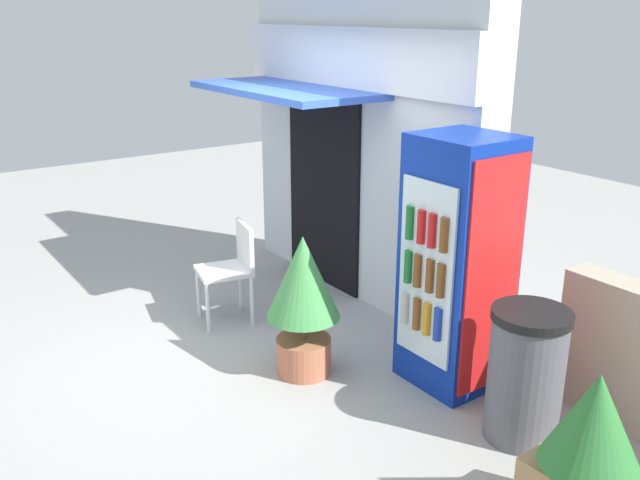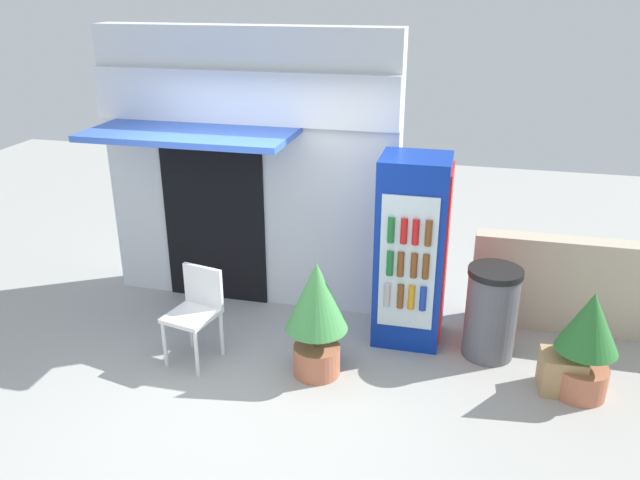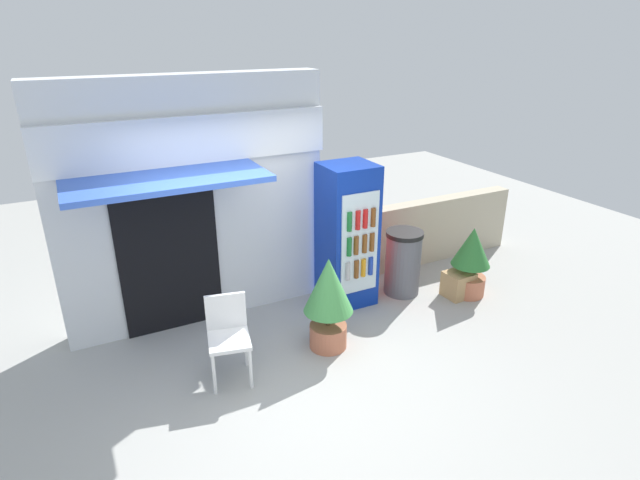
# 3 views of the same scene
# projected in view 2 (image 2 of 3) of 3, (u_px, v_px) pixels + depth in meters

# --- Properties ---
(ground) EXTENTS (16.00, 16.00, 0.00)m
(ground) POSITION_uv_depth(u_px,v_px,m) (236.00, 385.00, 5.66)
(ground) COLOR #A3A39E
(storefront_building) EXTENTS (3.18, 1.25, 2.95)m
(storefront_building) POSITION_uv_depth(u_px,v_px,m) (248.00, 167.00, 6.74)
(storefront_building) COLOR silver
(storefront_building) RESTS_ON ground
(drink_cooler) EXTENTS (0.66, 0.66, 1.87)m
(drink_cooler) POSITION_uv_depth(u_px,v_px,m) (412.00, 251.00, 6.10)
(drink_cooler) COLOR #0C2D9E
(drink_cooler) RESTS_ON ground
(plastic_chair) EXTENTS (0.50, 0.53, 0.89)m
(plastic_chair) POSITION_uv_depth(u_px,v_px,m) (197.00, 307.00, 5.91)
(plastic_chair) COLOR white
(plastic_chair) RESTS_ON ground
(potted_plant_near_shop) EXTENTS (0.56, 0.56, 1.11)m
(potted_plant_near_shop) POSITION_uv_depth(u_px,v_px,m) (317.00, 309.00, 5.60)
(potted_plant_near_shop) COLOR #BC6B4C
(potted_plant_near_shop) RESTS_ON ground
(potted_plant_curbside) EXTENTS (0.52, 0.52, 0.98)m
(potted_plant_curbside) POSITION_uv_depth(u_px,v_px,m) (587.00, 339.00, 5.35)
(potted_plant_curbside) COLOR #BC6B4C
(potted_plant_curbside) RESTS_ON ground
(trash_bin) EXTENTS (0.50, 0.50, 0.90)m
(trash_bin) POSITION_uv_depth(u_px,v_px,m) (491.00, 312.00, 5.97)
(trash_bin) COLOR #595960
(trash_bin) RESTS_ON ground
(stone_boundary_wall) EXTENTS (2.66, 0.24, 0.99)m
(stone_boundary_wall) POSITION_uv_depth(u_px,v_px,m) (608.00, 289.00, 6.34)
(stone_boundary_wall) COLOR #B7AD93
(stone_boundary_wall) RESTS_ON ground
(cardboard_box) EXTENTS (0.38, 0.34, 0.35)m
(cardboard_box) POSITION_uv_depth(u_px,v_px,m) (562.00, 372.00, 5.54)
(cardboard_box) COLOR tan
(cardboard_box) RESTS_ON ground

